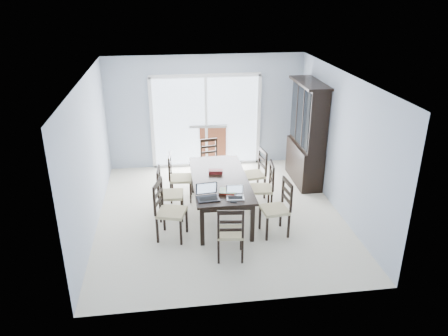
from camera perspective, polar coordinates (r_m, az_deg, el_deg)
The scene contains 24 objects.
floor at distance 8.31m, azimuth -0.55°, elevation -6.02°, with size 5.00×5.00×0.00m, color beige.
ceiling at distance 7.41m, azimuth -0.63°, elevation 11.84°, with size 5.00×5.00×0.00m, color white.
back_wall at distance 10.13m, azimuth -2.39°, elevation 7.34°, with size 4.50×0.02×2.60m, color #9FACBE.
wall_left at distance 7.83m, azimuth -17.16°, elevation 1.50°, with size 0.02×5.00×2.60m, color #9FACBE.
wall_right at distance 8.33m, azimuth 14.97°, elevation 3.05°, with size 0.02×5.00×2.60m, color #9FACBE.
balcony at distance 11.50m, azimuth -2.76°, elevation 2.19°, with size 4.50×2.00×0.10m, color gray.
railing at distance 12.25m, azimuth -3.25°, elevation 6.47°, with size 4.50×0.06×1.10m, color #99999E.
dining_table at distance 8.01m, azimuth -0.57°, elevation -1.81°, with size 1.00×2.20×0.75m.
china_hutch at distance 9.43m, azimuth 10.76°, elevation 4.29°, with size 0.50×1.38×2.20m.
sliding_door at distance 10.17m, azimuth -2.36°, elevation 6.15°, with size 2.52×0.05×2.18m.
chair_left_near at distance 7.38m, azimuth -7.67°, elevation -4.70°, with size 0.57×0.56×1.19m.
chair_left_mid at distance 8.01m, azimuth -7.67°, elevation -2.58°, with size 0.47×0.46×1.14m.
chair_left_far at distance 8.67m, azimuth -6.33°, elevation -0.53°, with size 0.47×0.46×1.12m.
chair_right_near at distance 7.51m, azimuth 7.38°, elevation -4.39°, with size 0.48×0.47×1.14m.
chair_right_mid at distance 8.22m, azimuth 5.47°, elevation -1.84°, with size 0.47×0.46×1.12m.
chair_right_far at distance 8.81m, azimuth 4.37°, elevation 0.00°, with size 0.50×0.49×1.14m.
chair_end_near at distance 6.75m, azimuth 0.84°, elevation -7.87°, with size 0.45×0.46×1.09m.
chair_end_far at distance 9.58m, azimuth -1.84°, elevation 1.67°, with size 0.45×0.46×1.04m.
laptop_dark at distance 7.19m, azimuth -2.07°, elevation -3.67°, with size 0.38×0.28×0.25m.
laptop_silver at distance 7.22m, azimuth 1.49°, elevation -3.62°, with size 0.30×0.22×0.20m.
book_stack at distance 7.41m, azimuth 0.47°, elevation -3.10°, with size 0.34×0.29×0.05m.
cell_phone at distance 7.11m, azimuth 1.26°, elevation -4.45°, with size 0.11×0.05×0.01m, color black.
game_box at distance 8.16m, azimuth -1.09°, elevation -0.48°, with size 0.26×0.13×0.07m, color #531610.
hot_tub at distance 11.13m, azimuth -4.66°, elevation 4.41°, with size 2.09×1.90×0.99m.
Camera 1 is at (-0.91, -7.21, 4.04)m, focal length 35.00 mm.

